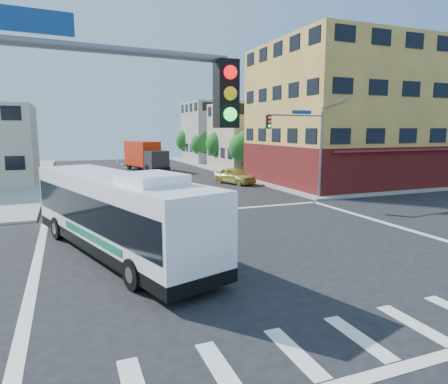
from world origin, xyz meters
name	(u,v)px	position (x,y,z in m)	size (l,w,h in m)	color
ground	(259,251)	(0.00, 0.00, 0.00)	(120.00, 120.00, 0.00)	black
sidewalk_ne	(358,164)	(35.00, 35.00, 0.07)	(50.00, 50.00, 0.15)	gray
corner_building_ne	(352,126)	(19.99, 18.48, 5.89)	(18.10, 15.44, 14.00)	gold
building_east_near	(260,137)	(16.98, 33.98, 4.51)	(12.06, 10.06, 9.00)	tan
building_east_far	(223,132)	(16.98, 47.98, 5.01)	(12.06, 10.06, 10.00)	#A0A09B
signal_mast_ne	(304,137)	(9.08, 10.62, 4.98)	(7.91, 1.13, 8.07)	slate
street_tree_a	(244,146)	(11.90, 27.92, 3.59)	(3.60, 3.60, 5.53)	#352213
street_tree_b	(220,142)	(11.90, 35.92, 3.75)	(3.80, 3.80, 5.79)	#352213
street_tree_c	(202,143)	(11.90, 43.92, 3.46)	(3.40, 3.40, 5.29)	#352213
street_tree_d	(188,139)	(11.90, 51.92, 3.88)	(4.00, 4.00, 6.03)	#352213
transit_bus	(116,212)	(-6.17, 1.94, 1.93)	(6.73, 13.53, 3.94)	black
box_truck	(146,157)	(1.83, 37.76, 1.90)	(4.71, 9.06, 3.92)	#24252A
parked_car	(235,176)	(7.89, 21.46, 0.83)	(1.97, 4.89, 1.67)	gold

